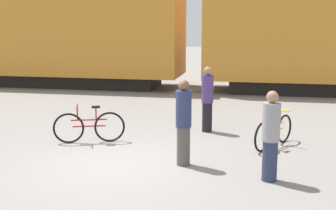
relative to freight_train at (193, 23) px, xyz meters
The scene contains 9 objects.
ground_plane 10.93m from the freight_train, 90.00° to the right, with size 80.00×80.00×0.00m, color gray.
freight_train is the anchor object (origin of this frame).
rail_near 2.87m from the freight_train, 90.00° to the right, with size 39.61×0.07×0.01m, color #4C4238.
rail_far 2.87m from the freight_train, 90.00° to the left, with size 39.61×0.07×0.01m, color #4C4238.
bicycle_maroon 9.45m from the freight_train, 97.63° to the right, with size 1.64×0.63×0.93m.
bicycle_yellow 9.47m from the freight_train, 69.85° to the right, with size 0.90×1.55×0.86m.
person_in_navy 10.60m from the freight_train, 82.80° to the right, with size 0.32×0.32×1.77m.
person_in_grey 11.54m from the freight_train, 74.57° to the right, with size 0.33×0.33×1.69m.
person_in_purple 7.76m from the freight_train, 78.86° to the right, with size 0.31×0.31×1.73m.
Camera 1 is at (2.80, -8.90, 2.98)m, focal length 50.00 mm.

